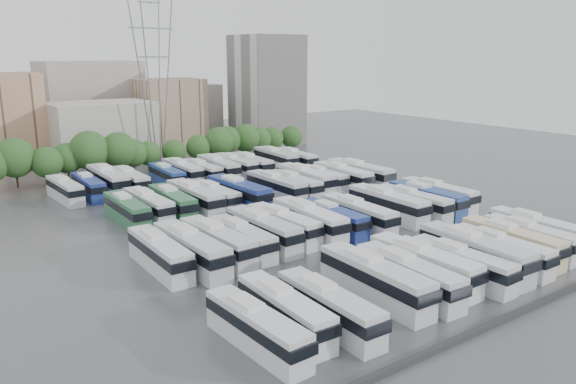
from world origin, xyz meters
TOP-DOWN VIEW (x-y plane):
  - ground at (0.00, 0.00)m, footprint 220.00×220.00m
  - parapet at (0.00, -33.00)m, footprint 56.00×0.50m
  - tree_line at (-2.77, 42.10)m, footprint 65.50×7.93m
  - city_buildings at (-7.46, 71.86)m, footprint 102.00×35.00m
  - apartment_tower at (34.00, 58.00)m, footprint 14.00×14.00m
  - electricity_pylon at (2.00, 50.00)m, footprint 9.00×6.91m
  - bus_r0_s0 at (-21.58, -24.68)m, footprint 2.92×11.34m
  - bus_r0_s1 at (-18.20, -23.55)m, footprint 2.84×11.44m
  - bus_r0_s2 at (-14.92, -25.19)m, footprint 2.81×11.71m
  - bus_r0_s4 at (-8.18, -23.53)m, footprint 3.23×13.04m
  - bus_r0_s5 at (-4.86, -24.50)m, footprint 3.22×12.30m
  - bus_r0_s6 at (-1.56, -23.47)m, footprint 2.88×12.48m
  - bus_r0_s7 at (1.76, -25.28)m, footprint 2.72×11.59m
  - bus_r0_s8 at (5.05, -24.41)m, footprint 3.50×13.19m
  - bus_r0_s9 at (8.27, -25.17)m, footprint 2.60×11.59m
  - bus_r0_s10 at (11.58, -24.41)m, footprint 3.11×12.05m
  - bus_r0_s11 at (14.84, -24.62)m, footprint 2.97×11.48m
  - bus_r0_s12 at (18.09, -23.27)m, footprint 2.89×11.69m
  - bus_r1_s0 at (-21.22, -5.50)m, footprint 2.83×12.07m
  - bus_r1_s1 at (-18.19, -6.58)m, footprint 3.11×12.97m
  - bus_r1_s2 at (-14.82, -6.07)m, footprint 3.26×12.57m
  - bus_r1_s3 at (-11.61, -5.93)m, footprint 2.51×11.32m
  - bus_r1_s4 at (-8.33, -5.21)m, footprint 2.92×12.43m
  - bus_r1_s5 at (-5.11, -4.71)m, footprint 3.22×12.03m
  - bus_r1_s6 at (-1.67, -5.33)m, footprint 3.42×12.95m
  - bus_r1_s7 at (1.57, -5.98)m, footprint 2.63×11.46m
  - bus_r1_s8 at (5.04, -6.81)m, footprint 3.01×12.43m
  - bus_r1_s10 at (11.44, -5.74)m, footprint 2.88×13.02m
  - bus_r1_s11 at (15.06, -6.84)m, footprint 3.16×12.29m
  - bus_r1_s12 at (18.10, -6.73)m, footprint 2.74×12.53m
  - bus_r1_s13 at (21.38, -6.03)m, footprint 2.79×12.48m
  - bus_r2_s1 at (-18.14, 12.63)m, footprint 2.66×11.76m
  - bus_r2_s2 at (-14.97, 13.07)m, footprint 2.86×12.01m
  - bus_r2_s3 at (-11.68, 12.65)m, footprint 3.15×12.21m
  - bus_r2_s4 at (-8.32, 12.53)m, footprint 2.98×13.04m
  - bus_r2_s5 at (-5.05, 12.71)m, footprint 2.80×11.42m
  - bus_r2_s6 at (-1.77, 11.39)m, footprint 3.48×13.39m
  - bus_r2_s8 at (4.98, 11.64)m, footprint 3.02×12.76m
  - bus_r2_s9 at (8.23, 11.34)m, footprint 2.74×11.93m
  - bus_r2_s10 at (11.57, 12.88)m, footprint 3.25×13.34m
  - bus_r2_s11 at (14.90, 12.71)m, footprint 2.73×11.52m
  - bus_r2_s12 at (18.11, 11.29)m, footprint 3.13×12.82m
  - bus_r2_s13 at (21.47, 10.78)m, footprint 3.53×13.69m
  - bus_r3_s0 at (-21.70, 29.41)m, footprint 3.03×11.41m
  - bus_r3_s1 at (-18.14, 29.54)m, footprint 2.63×11.34m
  - bus_r3_s2 at (-14.73, 30.56)m, footprint 2.98×13.50m
  - bus_r3_s3 at (-11.69, 29.16)m, footprint 2.65×12.11m
  - bus_r3_s5 at (-5.00, 29.79)m, footprint 2.79×11.35m
  - bus_r3_s6 at (-1.57, 31.05)m, footprint 2.63×12.06m
  - bus_r3_s7 at (1.53, 29.64)m, footprint 2.72×11.46m
  - bus_r3_s8 at (4.80, 29.68)m, footprint 3.42×12.83m
  - bus_r3_s9 at (8.28, 29.95)m, footprint 3.18×12.37m
  - bus_r3_s10 at (11.44, 29.41)m, footprint 2.70×12.08m
  - bus_r3_s12 at (18.09, 30.99)m, footprint 3.39×12.84m
  - bus_r3_s13 at (21.36, 29.19)m, footprint 3.03×12.05m

SIDE VIEW (x-z plane):
  - ground at x=0.00m, z-range 0.00..0.00m
  - parapet at x=0.00m, z-range 0.00..0.50m
  - bus_r0_s0 at x=-21.58m, z-range -0.03..3.50m
  - bus_r3_s5 at x=-5.00m, z-range -0.03..3.51m
  - bus_r3_s0 at x=-21.70m, z-range -0.03..3.51m
  - bus_r3_s1 at x=-18.14m, z-range -0.03..3.52m
  - bus_r1_s3 at x=-11.61m, z-range -0.03..3.52m
  - bus_r2_s5 at x=-5.05m, z-range -0.03..3.53m
  - bus_r0_s1 at x=-18.20m, z-range -0.03..3.53m
  - bus_r0_s11 at x=14.84m, z-range -0.03..3.54m
  - bus_r3_s7 at x=1.53m, z-range -0.03..3.55m
  - bus_r1_s7 at x=1.57m, z-range -0.03..3.55m
  - bus_r2_s11 at x=14.90m, z-range -0.03..3.57m
  - bus_r0_s7 at x=1.76m, z-range -0.03..3.59m
  - bus_r0_s9 at x=8.27m, z-range -0.03..3.60m
  - bus_r0_s12 at x=18.09m, z-range -0.03..3.61m
  - bus_r0_s2 at x=-14.92m, z-range -0.03..3.62m
  - bus_r2_s1 at x=-18.14m, z-range -0.03..3.65m
  - bus_r2_s9 at x=8.23m, z-range -0.03..3.70m
  - bus_r1_s5 at x=-5.11m, z-range -0.03..3.71m
  - bus_r0_s10 at x=11.58m, z-range -0.03..3.72m
  - bus_r2_s2 at x=-14.97m, z-range -0.03..3.72m
  - bus_r3_s13 at x=21.36m, z-range -0.03..3.72m
  - bus_r1_s0 at x=-21.22m, z-range -0.03..3.74m
  - bus_r3_s6 at x=-1.57m, z-range -0.03..3.75m
  - bus_r3_s10 at x=11.44m, z-range -0.03..3.75m
  - bus_r2_s3 at x=-11.68m, z-range -0.03..3.76m
  - bus_r3_s3 at x=-11.69m, z-range -0.03..3.77m
  - bus_r0_s5 at x=-4.86m, z-range -0.03..3.79m
  - bus_r1_s11 at x=15.06m, z-range -0.03..3.79m
  - bus_r3_s9 at x=8.28m, z-range -0.03..3.81m
  - bus_r1_s8 at x=5.04m, z-range -0.04..3.84m
  - bus_r1_s4 at x=-8.33m, z-range -0.04..3.85m
  - bus_r0_s6 at x=-1.56m, z-range -0.04..3.87m
  - bus_r1_s2 at x=-14.82m, z-range -0.04..3.87m
  - bus_r1_s13 at x=21.38m, z-range -0.04..3.88m
  - bus_r1_s12 at x=18.10m, z-range -0.04..3.90m
  - bus_r3_s8 at x=4.80m, z-range -0.04..3.95m
  - bus_r2_s8 at x=4.98m, z-range -0.04..3.95m
  - bus_r3_s12 at x=18.09m, z-range -0.04..3.95m
  - bus_r2_s12 at x=18.11m, z-range -0.04..3.96m
  - bus_r1_s6 at x=-1.67m, z-range -0.04..3.99m
  - bus_r1_s1 at x=-18.19m, z-range -0.04..4.01m
  - bus_r0_s4 at x=-8.18m, z-range -0.04..4.03m
  - bus_r2_s4 at x=-8.32m, z-range -0.04..4.04m
  - bus_r1_s10 at x=11.44m, z-range -0.04..4.05m
  - bus_r0_s8 at x=5.05m, z-range -0.04..4.06m
  - bus_r2_s10 at x=11.57m, z-range -0.04..4.12m
  - bus_r2_s6 at x=-1.77m, z-range -0.04..4.13m
  - bus_r3_s2 at x=-14.73m, z-range -0.04..4.19m
  - bus_r2_s13 at x=21.47m, z-range -0.04..4.22m
  - tree_line at x=-2.77m, z-range 0.08..8.82m
  - city_buildings at x=-7.46m, z-range -2.13..17.87m
  - apartment_tower at x=34.00m, z-range 0.00..26.00m
  - electricity_pylon at x=2.00m, z-range 1.75..35.57m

